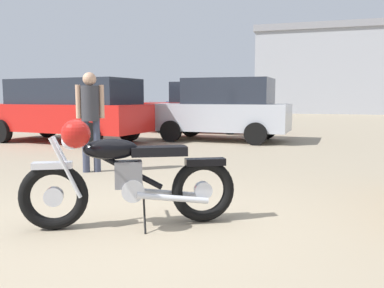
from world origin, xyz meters
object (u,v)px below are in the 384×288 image
(blue_hatchback_right, at_px, (202,106))
(white_estate_far, at_px, (105,105))
(vintage_motorcycle, at_px, (125,177))
(pale_sedan_back, at_px, (223,109))
(bystander, at_px, (90,111))
(red_hatchback_near, at_px, (211,105))
(silver_sedan_mid, at_px, (69,108))

(blue_hatchback_right, height_order, white_estate_far, same)
(vintage_motorcycle, bearing_deg, pale_sedan_back, -111.26)
(bystander, distance_m, red_hatchback_near, 11.85)
(bystander, xyz_separation_m, silver_sedan_mid, (-2.94, 3.85, -0.08))
(vintage_motorcycle, height_order, bystander, bystander)
(white_estate_far, xyz_separation_m, red_hatchback_near, (4.45, 1.60, 0.00))
(vintage_motorcycle, height_order, silver_sedan_mid, silver_sedan_mid)
(silver_sedan_mid, relative_size, pale_sedan_back, 1.22)
(bystander, relative_size, red_hatchback_near, 0.40)
(vintage_motorcycle, xyz_separation_m, white_estate_far, (-7.08, 12.71, 0.43))
(blue_hatchback_right, xyz_separation_m, pale_sedan_back, (1.33, -2.69, 0.00))
(silver_sedan_mid, relative_size, red_hatchback_near, 1.18)
(white_estate_far, bearing_deg, bystander, -64.93)
(blue_hatchback_right, distance_m, pale_sedan_back, 3.00)
(red_hatchback_near, bearing_deg, bystander, -75.24)
(white_estate_far, relative_size, pale_sedan_back, 0.99)
(pale_sedan_back, bearing_deg, bystander, 82.28)
(bystander, relative_size, pale_sedan_back, 0.42)
(bystander, bearing_deg, blue_hatchback_right, -29.34)
(white_estate_far, distance_m, red_hatchback_near, 4.73)
(vintage_motorcycle, bearing_deg, red_hatchback_near, -106.08)
(vintage_motorcycle, relative_size, white_estate_far, 0.48)
(blue_hatchback_right, bearing_deg, red_hatchback_near, -85.43)
(blue_hatchback_right, bearing_deg, bystander, 87.48)
(silver_sedan_mid, bearing_deg, bystander, 134.69)
(silver_sedan_mid, xyz_separation_m, blue_hatchback_right, (2.69, 4.31, -0.02))
(pale_sedan_back, bearing_deg, red_hatchback_near, -69.83)
(vintage_motorcycle, height_order, blue_hatchback_right, blue_hatchback_right)
(red_hatchback_near, bearing_deg, white_estate_far, -149.39)
(vintage_motorcycle, distance_m, silver_sedan_mid, 7.94)
(silver_sedan_mid, xyz_separation_m, pale_sedan_back, (4.02, 1.62, -0.02))
(white_estate_far, distance_m, pale_sedan_back, 7.93)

